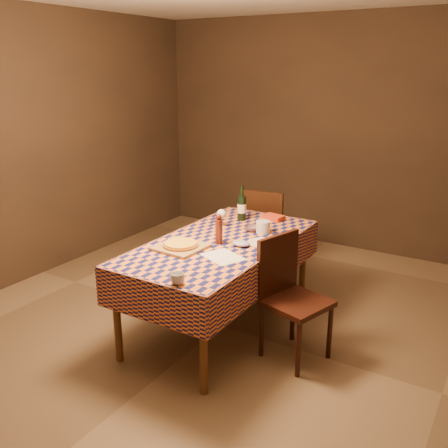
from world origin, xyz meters
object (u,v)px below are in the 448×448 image
Objects in this scene: dining_table at (221,250)px; white_plate at (261,243)px; bowl at (252,229)px; chair_far at (266,227)px; cutting_board at (181,247)px; chair_right at (289,290)px; pizza at (181,244)px; wine_bottle at (242,207)px.

white_plate is (0.31, 0.11, 0.08)m from dining_table.
chair_far is (-0.29, 0.83, -0.27)m from bowl.
cutting_board is at bearing -119.31° from dining_table.
white_plate is at bearing -65.13° from chair_far.
bowl is 0.14× the size of chair_right.
cutting_board reaches higher than white_plate.
pizza reaches higher than bowl.
cutting_board is at bearing -138.76° from white_plate.
white_plate is (0.48, 0.42, -0.00)m from cutting_board.
pizza is 0.64m from white_plate.
pizza is (-0.00, 0.00, 0.02)m from cutting_board.
chair_right reaches higher than cutting_board.
wine_bottle is 0.34× the size of chair_right.
dining_table is 8.05× the size of white_plate.
dining_table is at bearing 60.69° from pizza.
dining_table is 0.34m from white_plate.
white_plate reaches higher than dining_table.
dining_table is at bearing -76.55° from wine_bottle.
bowl is 0.34m from wine_bottle.
chair_far is at bearing 90.77° from cutting_board.
wine_bottle is 1.09m from chair_right.
wine_bottle is at bearing 88.00° from pizza.
dining_table is at bearing -80.81° from chair_far.
dining_table is 0.67m from chair_right.
bowl is 0.58× the size of white_plate.
wine_bottle is at bearing 88.00° from cutting_board.
chair_right is (0.64, -0.08, -0.17)m from dining_table.
dining_table is 1.98× the size of chair_far.
white_plate is at bearing -49.02° from bowl.
chair_far is 1.00× the size of chair_right.
cutting_board is at bearing -111.78° from bowl.
chair_right is (0.54, -0.44, -0.27)m from bowl.
pizza is 1.46× the size of white_plate.
wine_bottle reaches higher than chair_right.
chair_far is at bearing 114.87° from white_plate.
dining_table is 0.37m from pizza.
white_plate is 1.22m from chair_far.
white_plate is at bearing 20.24° from dining_table.
bowl is (0.09, 0.36, 0.10)m from dining_table.
pizza is at bearing -92.00° from wine_bottle.
wine_bottle is 0.67m from white_plate.
chair_far reaches higher than dining_table.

